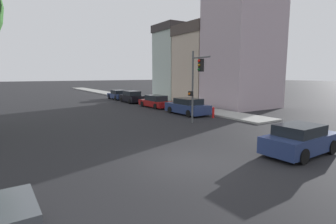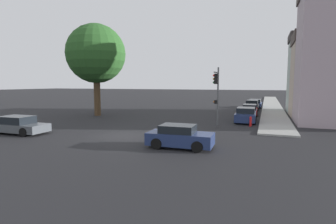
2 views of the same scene
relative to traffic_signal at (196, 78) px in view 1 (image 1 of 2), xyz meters
name	(u,v)px [view 1 (image 1 of 2)]	position (x,y,z in m)	size (l,w,h in m)	color
ground_plane	(181,162)	(-5.86, -6.45, -3.42)	(300.00, 300.00, 0.00)	black
sidewalk_strip	(120,95)	(5.13, 27.21, -3.35)	(2.95, 60.00, 0.14)	#9E9E99
rowhouse_backdrop	(211,57)	(10.49, 10.21, 2.38)	(8.05, 17.00, 13.29)	#B29EA8
traffic_signal	(196,78)	(0.00, 0.00, 0.00)	(0.55, 2.06, 5.34)	#515456
crossing_car_1	(300,140)	(-0.66, -8.51, -2.75)	(4.03, 1.96, 1.40)	navy
parked_car_0	(187,107)	(2.29, 4.09, -2.71)	(2.12, 4.63, 1.49)	navy
parked_car_1	(155,102)	(2.32, 10.07, -2.78)	(1.96, 4.66, 1.37)	maroon
parked_car_2	(132,97)	(2.27, 16.27, -2.71)	(1.92, 4.39, 1.51)	black
parked_car_3	(118,95)	(2.50, 21.42, -2.76)	(2.13, 4.57, 1.36)	navy
fire_hydrant	(213,112)	(2.93, 1.28, -2.93)	(0.22, 0.22, 0.92)	red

